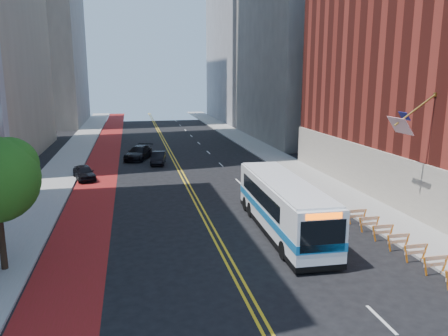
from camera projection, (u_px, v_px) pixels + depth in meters
ground at (253, 307)px, 18.58m from camera, size 160.00×160.00×0.00m
sidewalk_left at (61, 171)px, 44.81m from camera, size 4.00×140.00×0.15m
sidewalk_right at (283, 161)px, 49.72m from camera, size 4.00×140.00×0.15m
bus_lane_paint at (100, 170)px, 45.62m from camera, size 3.60×140.00×0.01m
center_line_inner at (176, 167)px, 47.24m from camera, size 0.14×140.00×0.01m
center_line_outer at (179, 166)px, 47.31m from camera, size 0.14×140.00×0.01m
lane_dashes at (208, 152)px, 55.91m from camera, size 0.14×98.20×0.01m
midrise_right_near at (316, 5)px, 65.04m from camera, size 18.00×26.00×40.00m
construction_barriers at (407, 245)px, 23.68m from camera, size 1.42×10.91×1.00m
transit_bus at (283, 205)px, 27.20m from camera, size 3.04×12.37×3.38m
car_a at (84, 173)px, 41.18m from camera, size 2.70×4.35×1.38m
car_b at (158, 158)px, 48.48m from camera, size 2.03×4.30×1.36m
car_c at (139, 153)px, 51.15m from camera, size 3.96×5.81×1.56m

